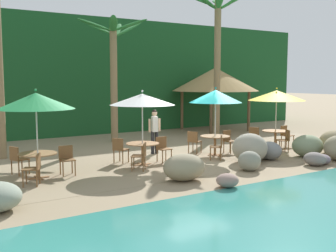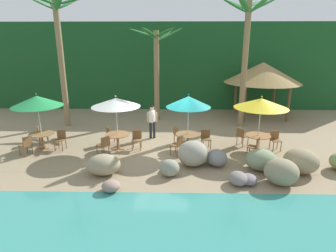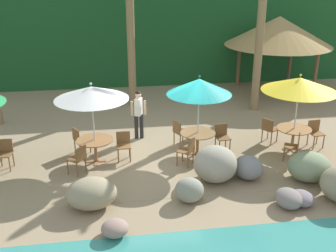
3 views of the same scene
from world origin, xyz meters
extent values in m
plane|color=#937F60|center=(0.00, 0.00, 0.00)|extent=(120.00, 120.00, 0.00)
cube|color=#937F60|center=(0.00, 0.00, 0.00)|extent=(18.00, 5.20, 0.01)
cube|color=#194C23|center=(0.00, 9.00, 3.00)|extent=(28.00, 2.40, 6.00)
ellipsoid|color=gray|center=(1.32, -1.83, 0.51)|extent=(1.21, 1.19, 1.01)
ellipsoid|color=gray|center=(0.41, -2.77, 0.31)|extent=(0.74, 0.69, 0.62)
ellipsoid|color=gray|center=(2.28, -1.83, 0.33)|extent=(0.81, 0.90, 0.65)
ellipsoid|color=gray|center=(3.90, -2.17, 0.40)|extent=(1.19, 1.07, 0.81)
ellipsoid|color=#957164|center=(1.40, -1.68, 0.36)|extent=(0.87, 0.75, 0.71)
ellipsoid|color=slate|center=(3.16, -3.34, 0.17)|extent=(0.58, 0.66, 0.35)
ellipsoid|color=gray|center=(-2.02, -2.69, 0.38)|extent=(1.26, 1.02, 0.76)
ellipsoid|color=#8F805D|center=(5.34, -2.35, 0.45)|extent=(1.27, 1.27, 0.91)
ellipsoid|color=gray|center=(-1.48, -3.92, 0.18)|extent=(0.61, 0.59, 0.37)
ellipsoid|color=gray|center=(2.80, -3.37, 0.22)|extent=(0.65, 0.78, 0.44)
cylinder|color=silver|center=(-5.42, -0.20, 1.17)|extent=(0.04, 0.04, 2.34)
cone|color=#238E47|center=(-5.42, -0.20, 2.24)|extent=(2.19, 2.19, 0.46)
sphere|color=#238E47|center=(-5.42, -0.20, 2.55)|extent=(0.07, 0.07, 0.07)
cube|color=olive|center=(-5.42, -0.20, 0.01)|extent=(0.60, 0.12, 0.03)
cube|color=olive|center=(-5.42, -0.20, 0.01)|extent=(0.12, 0.60, 0.03)
cylinder|color=olive|center=(-5.42, -0.20, 0.37)|extent=(0.09, 0.09, 0.71)
cylinder|color=olive|center=(-5.42, -0.20, 0.72)|extent=(1.10, 1.10, 0.03)
cylinder|color=brown|center=(-4.41, -0.48, 0.23)|extent=(0.04, 0.04, 0.45)
cylinder|color=brown|center=(-4.77, -0.45, 0.23)|extent=(0.04, 0.04, 0.45)
cylinder|color=brown|center=(-4.38, -0.13, 0.23)|extent=(0.04, 0.04, 0.45)
cylinder|color=brown|center=(-4.73, -0.09, 0.23)|extent=(0.04, 0.04, 0.45)
cube|color=brown|center=(-4.57, -0.29, 0.47)|extent=(0.46, 0.46, 0.03)
cube|color=brown|center=(-4.55, -0.09, 0.66)|extent=(0.42, 0.08, 0.42)
cylinder|color=brown|center=(-5.63, 0.82, 0.23)|extent=(0.04, 0.04, 0.45)
cylinder|color=brown|center=(-5.50, 0.49, 0.23)|extent=(0.04, 0.04, 0.45)
cylinder|color=brown|center=(-5.96, 0.69, 0.23)|extent=(0.04, 0.04, 0.45)
cylinder|color=brown|center=(-5.83, 0.36, 0.23)|extent=(0.04, 0.04, 0.45)
cube|color=brown|center=(-5.73, 0.59, 0.47)|extent=(0.54, 0.54, 0.03)
cube|color=brown|center=(-5.91, 0.52, 0.66)|extent=(0.19, 0.40, 0.42)
cylinder|color=brown|center=(-6.06, -1.03, 0.23)|extent=(0.04, 0.04, 0.45)
cylinder|color=brown|center=(-5.89, -0.71, 0.23)|extent=(0.04, 0.04, 0.45)
cylinder|color=brown|center=(-5.74, -1.19, 0.23)|extent=(0.04, 0.04, 0.45)
cylinder|color=brown|center=(-5.57, -0.88, 0.23)|extent=(0.04, 0.04, 0.45)
cube|color=brown|center=(-5.81, -0.95, 0.47)|extent=(0.57, 0.57, 0.03)
cube|color=brown|center=(-5.64, -1.05, 0.66)|extent=(0.23, 0.39, 0.42)
cylinder|color=silver|center=(-1.96, -0.20, 1.15)|extent=(0.04, 0.04, 2.29)
cone|color=white|center=(-1.96, -0.20, 2.19)|extent=(2.14, 2.14, 0.37)
sphere|color=white|center=(-1.96, -0.20, 2.46)|extent=(0.07, 0.07, 0.07)
cube|color=olive|center=(-1.96, -0.20, 0.01)|extent=(0.60, 0.12, 0.03)
cube|color=olive|center=(-1.96, -0.20, 0.01)|extent=(0.12, 0.60, 0.03)
cylinder|color=olive|center=(-1.96, -0.20, 0.37)|extent=(0.09, 0.09, 0.71)
cylinder|color=olive|center=(-1.96, -0.20, 0.72)|extent=(1.10, 1.10, 0.03)
cylinder|color=brown|center=(-0.93, -0.38, 0.23)|extent=(0.04, 0.04, 0.45)
cylinder|color=brown|center=(-1.29, -0.38, 0.23)|extent=(0.04, 0.04, 0.45)
cylinder|color=brown|center=(-0.93, -0.02, 0.23)|extent=(0.04, 0.04, 0.45)
cylinder|color=brown|center=(-1.29, -0.02, 0.23)|extent=(0.04, 0.04, 0.45)
cube|color=brown|center=(-1.11, -0.20, 0.47)|extent=(0.42, 0.42, 0.03)
cube|color=brown|center=(-1.11, 0.00, 0.66)|extent=(0.42, 0.04, 0.42)
cylinder|color=brown|center=(-2.33, 0.78, 0.23)|extent=(0.04, 0.04, 0.45)
cylinder|color=brown|center=(-2.15, 0.47, 0.23)|extent=(0.04, 0.04, 0.45)
cylinder|color=brown|center=(-2.63, 0.60, 0.23)|extent=(0.04, 0.04, 0.45)
cylinder|color=brown|center=(-2.45, 0.29, 0.23)|extent=(0.04, 0.04, 0.45)
cube|color=brown|center=(-2.39, 0.54, 0.47)|extent=(0.57, 0.57, 0.03)
cube|color=brown|center=(-2.56, 0.43, 0.66)|extent=(0.24, 0.38, 0.42)
cylinder|color=brown|center=(-2.74, -0.89, 0.23)|extent=(0.04, 0.04, 0.45)
cylinder|color=brown|center=(-2.52, -0.61, 0.23)|extent=(0.04, 0.04, 0.45)
cylinder|color=brown|center=(-2.46, -1.11, 0.23)|extent=(0.04, 0.04, 0.45)
cylinder|color=brown|center=(-2.24, -0.83, 0.23)|extent=(0.04, 0.04, 0.45)
cube|color=brown|center=(-2.49, -0.86, 0.47)|extent=(0.59, 0.59, 0.03)
cube|color=brown|center=(-2.33, -0.99, 0.66)|extent=(0.29, 0.35, 0.42)
cylinder|color=silver|center=(1.20, -0.11, 1.16)|extent=(0.04, 0.04, 2.32)
cone|color=teal|center=(1.20, -0.11, 2.22)|extent=(1.96, 1.96, 0.47)
sphere|color=teal|center=(1.20, -0.11, 2.53)|extent=(0.07, 0.07, 0.07)
cube|color=olive|center=(1.20, -0.11, 0.01)|extent=(0.60, 0.12, 0.03)
cube|color=olive|center=(1.20, -0.11, 0.01)|extent=(0.12, 0.60, 0.03)
cylinder|color=olive|center=(1.20, -0.11, 0.37)|extent=(0.09, 0.09, 0.71)
cylinder|color=olive|center=(1.20, -0.11, 0.72)|extent=(1.10, 1.10, 0.03)
cylinder|color=brown|center=(2.24, -0.18, 0.23)|extent=(0.04, 0.04, 0.45)
cylinder|color=brown|center=(1.89, -0.22, 0.23)|extent=(0.04, 0.04, 0.45)
cylinder|color=brown|center=(2.20, 0.18, 0.23)|extent=(0.04, 0.04, 0.45)
cylinder|color=brown|center=(1.85, 0.14, 0.23)|extent=(0.04, 0.04, 0.45)
cube|color=brown|center=(2.05, -0.02, 0.47)|extent=(0.46, 0.46, 0.03)
cube|color=brown|center=(2.02, 0.18, 0.66)|extent=(0.42, 0.08, 0.42)
cylinder|color=brown|center=(0.91, 0.89, 0.23)|extent=(0.04, 0.04, 0.45)
cylinder|color=brown|center=(1.07, 0.57, 0.23)|extent=(0.04, 0.04, 0.45)
cylinder|color=brown|center=(0.59, 0.74, 0.23)|extent=(0.04, 0.04, 0.45)
cylinder|color=brown|center=(0.75, 0.41, 0.23)|extent=(0.04, 0.04, 0.45)
cube|color=brown|center=(0.83, 0.65, 0.47)|extent=(0.56, 0.56, 0.03)
cube|color=brown|center=(0.65, 0.57, 0.66)|extent=(0.22, 0.39, 0.42)
cylinder|color=brown|center=(0.43, -0.82, 0.23)|extent=(0.04, 0.04, 0.45)
cylinder|color=brown|center=(0.65, -0.53, 0.23)|extent=(0.04, 0.04, 0.45)
cylinder|color=brown|center=(0.71, -1.03, 0.23)|extent=(0.04, 0.04, 0.45)
cylinder|color=brown|center=(0.93, -0.75, 0.23)|extent=(0.04, 0.04, 0.45)
cube|color=brown|center=(0.68, -0.78, 0.47)|extent=(0.59, 0.59, 0.03)
cube|color=brown|center=(0.84, -0.91, 0.66)|extent=(0.29, 0.35, 0.42)
cylinder|color=silver|center=(4.32, -0.22, 1.15)|extent=(0.04, 0.04, 2.29)
cone|color=yellow|center=(4.32, -0.22, 2.19)|extent=(2.31, 2.31, 0.42)
sphere|color=yellow|center=(4.32, -0.22, 2.48)|extent=(0.07, 0.07, 0.07)
cube|color=olive|center=(4.32, -0.22, 0.01)|extent=(0.60, 0.12, 0.03)
cube|color=olive|center=(4.32, -0.22, 0.01)|extent=(0.12, 0.60, 0.03)
cylinder|color=olive|center=(4.32, -0.22, 0.37)|extent=(0.09, 0.09, 0.71)
cylinder|color=olive|center=(4.32, -0.22, 0.72)|extent=(1.10, 1.10, 0.03)
cylinder|color=brown|center=(5.36, -0.28, 0.23)|extent=(0.04, 0.04, 0.45)
cylinder|color=brown|center=(5.01, -0.32, 0.23)|extent=(0.04, 0.04, 0.45)
cylinder|color=brown|center=(5.32, 0.07, 0.23)|extent=(0.04, 0.04, 0.45)
cylinder|color=brown|center=(4.97, 0.03, 0.23)|extent=(0.04, 0.04, 0.45)
cube|color=brown|center=(5.16, -0.13, 0.47)|extent=(0.46, 0.46, 0.03)
cube|color=brown|center=(5.14, 0.07, 0.66)|extent=(0.42, 0.08, 0.42)
cylinder|color=brown|center=(3.86, 0.72, 0.23)|extent=(0.04, 0.04, 0.45)
cylinder|color=brown|center=(4.07, 0.43, 0.23)|extent=(0.04, 0.04, 0.45)
cylinder|color=brown|center=(3.57, 0.51, 0.23)|extent=(0.04, 0.04, 0.45)
cylinder|color=brown|center=(3.78, 0.22, 0.23)|extent=(0.04, 0.04, 0.45)
cube|color=brown|center=(3.82, 0.47, 0.47)|extent=(0.59, 0.59, 0.03)
cube|color=brown|center=(3.66, 0.35, 0.66)|extent=(0.28, 0.36, 0.42)
cylinder|color=brown|center=(3.67, -1.04, 0.23)|extent=(0.04, 0.04, 0.45)
cylinder|color=brown|center=(3.84, -0.72, 0.23)|extent=(0.04, 0.04, 0.45)
cylinder|color=brown|center=(3.99, -1.21, 0.23)|extent=(0.04, 0.04, 0.45)
cylinder|color=brown|center=(4.16, -0.89, 0.23)|extent=(0.04, 0.04, 0.45)
cube|color=brown|center=(3.91, -0.96, 0.47)|extent=(0.57, 0.57, 0.03)
cube|color=brown|center=(4.09, -1.06, 0.66)|extent=(0.23, 0.39, 0.42)
cylinder|color=olive|center=(-0.49, 5.01, 2.67)|extent=(0.32, 0.32, 5.34)
ellipsoid|color=#2D7A38|center=(0.32, 5.12, 5.11)|extent=(1.55, 0.56, 0.85)
ellipsoid|color=#2D7A38|center=(0.01, 5.66, 5.09)|extent=(1.19, 1.41, 0.89)
ellipsoid|color=#2D7A38|center=(-0.94, 5.70, 5.15)|extent=(1.16, 1.51, 0.72)
ellipsoid|color=#2D7A38|center=(-1.30, 5.14, 5.20)|extent=(1.64, 0.62, 0.59)
ellipsoid|color=#2D7A38|center=(-0.84, 4.26, 5.19)|extent=(1.00, 1.60, 0.61)
ellipsoid|color=#2D7A38|center=(0.04, 4.38, 5.21)|extent=(1.31, 1.46, 0.55)
cylinder|color=olive|center=(4.44, 3.74, 3.40)|extent=(0.32, 0.32, 6.80)
ellipsoid|color=#2D7A38|center=(5.23, 3.69, 6.58)|extent=(1.50, 0.46, 0.79)
ellipsoid|color=#2D7A38|center=(4.87, 4.41, 6.67)|extent=(1.15, 1.51, 0.53)
ellipsoid|color=#2D7A38|center=(3.98, 4.39, 6.60)|extent=(1.16, 1.44, 0.72)
ellipsoid|color=#2D7A38|center=(3.65, 3.80, 6.55)|extent=(1.47, 0.48, 0.86)
ellipsoid|color=#2D7A38|center=(4.87, 3.08, 6.55)|extent=(1.09, 1.41, 0.87)
cylinder|color=brown|center=(4.85, 7.32, 1.10)|extent=(0.16, 0.16, 2.20)
cylinder|color=brown|center=(7.49, 7.32, 1.10)|extent=(0.16, 0.16, 2.20)
cylinder|color=brown|center=(4.85, 4.68, 1.10)|extent=(0.16, 0.16, 2.20)
cylinder|color=brown|center=(7.49, 4.68, 1.10)|extent=(0.16, 0.16, 2.20)
cone|color=#9E7F4C|center=(6.17, 6.00, 2.84)|extent=(4.80, 4.80, 1.28)
cylinder|color=#232328|center=(-0.61, 1.43, 0.43)|extent=(0.13, 0.13, 0.86)
cylinder|color=#232328|center=(-0.43, 1.43, 0.43)|extent=(0.13, 0.13, 0.86)
cube|color=silver|center=(-0.52, 1.43, 1.15)|extent=(0.30, 0.39, 0.58)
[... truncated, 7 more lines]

